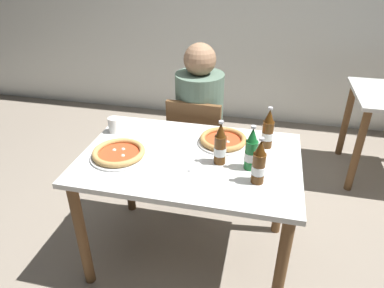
% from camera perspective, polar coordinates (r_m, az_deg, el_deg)
% --- Properties ---
extents(ground_plane, '(8.00, 8.00, 0.00)m').
position_cam_1_polar(ground_plane, '(2.41, -0.28, -17.32)').
color(ground_plane, gray).
extents(dining_table_main, '(1.20, 0.80, 0.75)m').
position_cam_1_polar(dining_table_main, '(1.99, -0.32, -4.80)').
color(dining_table_main, silver).
rests_on(dining_table_main, ground_plane).
extents(chair_behind_table, '(0.42, 0.42, 0.85)m').
position_cam_1_polar(chair_behind_table, '(2.60, 0.84, 0.11)').
color(chair_behind_table, brown).
rests_on(chair_behind_table, ground_plane).
extents(diner_seated, '(0.34, 0.34, 1.21)m').
position_cam_1_polar(diner_seated, '(2.59, 1.17, 2.60)').
color(diner_seated, '#2D3342').
rests_on(diner_seated, ground_plane).
extents(pizza_margherita_near, '(0.31, 0.31, 0.04)m').
position_cam_1_polar(pizza_margherita_near, '(1.96, -11.83, -1.49)').
color(pizza_margherita_near, white).
rests_on(pizza_margherita_near, dining_table_main).
extents(pizza_marinara_far, '(0.30, 0.30, 0.04)m').
position_cam_1_polar(pizza_marinara_far, '(2.06, 5.10, 0.65)').
color(pizza_marinara_far, white).
rests_on(pizza_marinara_far, dining_table_main).
extents(beer_bottle_left, '(0.07, 0.07, 0.25)m').
position_cam_1_polar(beer_bottle_left, '(2.02, 12.26, 2.14)').
color(beer_bottle_left, '#512D0F').
rests_on(beer_bottle_left, dining_table_main).
extents(beer_bottle_center, '(0.07, 0.07, 0.25)m').
position_cam_1_polar(beer_bottle_center, '(1.71, 10.84, -3.23)').
color(beer_bottle_center, '#512D0F').
rests_on(beer_bottle_center, dining_table_main).
extents(beer_bottle_right, '(0.07, 0.07, 0.25)m').
position_cam_1_polar(beer_bottle_right, '(1.80, 9.63, -1.12)').
color(beer_bottle_right, '#196B2D').
rests_on(beer_bottle_right, dining_table_main).
extents(beer_bottle_extra, '(0.07, 0.07, 0.25)m').
position_cam_1_polar(beer_bottle_extra, '(1.83, 4.62, -0.28)').
color(beer_bottle_extra, '#512D0F').
rests_on(beer_bottle_extra, dining_table_main).
extents(napkin_with_cutlery, '(0.20, 0.20, 0.01)m').
position_cam_1_polar(napkin_with_cutlery, '(1.89, -1.14, -2.80)').
color(napkin_with_cutlery, white).
rests_on(napkin_with_cutlery, dining_table_main).
extents(paper_cup, '(0.07, 0.07, 0.09)m').
position_cam_1_polar(paper_cup, '(2.21, -12.57, 3.05)').
color(paper_cup, white).
rests_on(paper_cup, dining_table_main).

